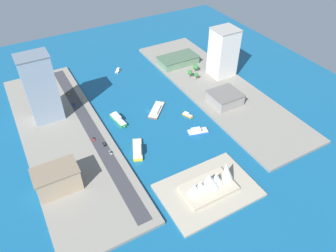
# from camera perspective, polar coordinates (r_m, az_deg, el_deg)

# --- Properties ---
(ground_plane) EXTENTS (440.00, 440.00, 0.00)m
(ground_plane) POSITION_cam_1_polar(r_m,az_deg,el_deg) (315.13, -3.58, 2.77)
(ground_plane) COLOR #145684
(quay_west) EXTENTS (70.00, 240.00, 2.59)m
(quay_west) POSITION_cam_1_polar(r_m,az_deg,el_deg) (350.49, 8.57, 6.87)
(quay_west) COLOR gray
(quay_west) RESTS_ON ground_plane
(quay_east) EXTENTS (70.00, 240.00, 2.59)m
(quay_east) POSITION_cam_1_polar(r_m,az_deg,el_deg) (297.02, -17.88, -1.83)
(quay_east) COLOR gray
(quay_east) RESTS_ON ground_plane
(peninsula_point) EXTENTS (70.68, 49.57, 2.00)m
(peninsula_point) POSITION_cam_1_polar(r_m,az_deg,el_deg) (243.74, 7.17, -11.30)
(peninsula_point) COLOR #A89E89
(peninsula_point) RESTS_ON ground_plane
(road_strip) EXTENTS (10.94, 228.00, 0.15)m
(road_strip) POSITION_cam_1_polar(r_m,az_deg,el_deg) (298.90, -13.72, -0.22)
(road_strip) COLOR #38383D
(road_strip) RESTS_ON quay_east
(ferry_yellow_fast) EXTENTS (16.79, 26.86, 8.19)m
(ferry_yellow_fast) POSITION_cam_1_polar(r_m,az_deg,el_deg) (269.70, -5.47, -4.20)
(ferry_yellow_fast) COLOR yellow
(ferry_yellow_fast) RESTS_ON ground_plane
(catamaran_blue) EXTENTS (20.19, 12.31, 4.44)m
(catamaran_blue) POSITION_cam_1_polar(r_m,az_deg,el_deg) (289.24, 5.23, -0.91)
(catamaran_blue) COLOR blue
(catamaran_blue) RESTS_ON ground_plane
(barge_flat_brown) EXTENTS (26.36, 26.74, 3.47)m
(barge_flat_brown) POSITION_cam_1_polar(r_m,az_deg,el_deg) (313.70, -2.10, 2.93)
(barge_flat_brown) COLOR brown
(barge_flat_brown) RESTS_ON ground_plane
(ferry_green_doubledeck) EXTENTS (9.10, 25.43, 6.90)m
(ferry_green_doubledeck) POSITION_cam_1_polar(r_m,az_deg,el_deg) (303.46, -8.92, 1.20)
(ferry_green_doubledeck) COLOR #2D8C4C
(ferry_green_doubledeck) RESTS_ON ground_plane
(yacht_sleek_gray) EXTENTS (9.50, 9.49, 3.65)m
(yacht_sleek_gray) POSITION_cam_1_polar(r_m,az_deg,el_deg) (381.37, -8.93, 9.76)
(yacht_sleek_gray) COLOR #999EA3
(yacht_sleek_gray) RESTS_ON ground_plane
(water_taxi_orange) EXTENTS (7.29, 11.68, 3.50)m
(water_taxi_orange) POSITION_cam_1_polar(r_m,az_deg,el_deg) (307.61, 3.48, 2.02)
(water_taxi_orange) COLOR orange
(water_taxi_orange) RESTS_ON ground_plane
(terminal_long_green) EXTENTS (46.24, 25.41, 9.06)m
(terminal_long_green) POSITION_cam_1_polar(r_m,az_deg,el_deg) (386.92, 1.80, 11.70)
(terminal_long_green) COLOR slate
(terminal_long_green) RESTS_ON quay_west
(hotel_broad_white) EXTENTS (26.09, 24.37, 52.81)m
(hotel_broad_white) POSITION_cam_1_polar(r_m,az_deg,el_deg) (360.98, 9.83, 12.85)
(hotel_broad_white) COLOR silver
(hotel_broad_white) RESTS_ON quay_west
(tower_tall_glass) EXTENTS (27.18, 20.90, 64.40)m
(tower_tall_glass) POSITION_cam_1_polar(r_m,az_deg,el_deg) (304.71, -21.77, 6.25)
(tower_tall_glass) COLOR #8C9EB2
(tower_tall_glass) RESTS_ON quay_east
(carpark_squat_concrete) EXTENTS (29.43, 27.37, 11.42)m
(carpark_squat_concrete) POSITION_cam_1_polar(r_m,az_deg,el_deg) (322.56, 10.13, 4.97)
(carpark_squat_concrete) COLOR gray
(carpark_squat_concrete) RESTS_ON quay_west
(apartment_midrise_tan) EXTENTS (32.05, 20.85, 18.77)m
(apartment_midrise_tan) POSITION_cam_1_polar(r_m,az_deg,el_deg) (247.64, -19.16, -8.94)
(apartment_midrise_tan) COLOR tan
(apartment_midrise_tan) RESTS_ON quay_east
(hatchback_blue) EXTENTS (2.07, 4.70, 1.60)m
(hatchback_blue) POSITION_cam_1_polar(r_m,az_deg,el_deg) (330.56, -16.43, 3.76)
(hatchback_blue) COLOR black
(hatchback_blue) RESTS_ON road_strip
(suv_black) EXTENTS (2.16, 5.17, 1.54)m
(suv_black) POSITION_cam_1_polar(r_m,az_deg,el_deg) (277.75, -11.30, -3.19)
(suv_black) COLOR black
(suv_black) RESTS_ON road_strip
(van_white) EXTENTS (2.01, 4.22, 1.43)m
(van_white) POSITION_cam_1_polar(r_m,az_deg,el_deg) (269.33, -10.21, -4.68)
(van_white) COLOR black
(van_white) RESTS_ON road_strip
(taxi_yellow_cab) EXTENTS (2.15, 4.32, 1.60)m
(taxi_yellow_cab) POSITION_cam_1_polar(r_m,az_deg,el_deg) (348.34, -17.39, 5.56)
(taxi_yellow_cab) COLOR black
(taxi_yellow_cab) RESTS_ON road_strip
(pickup_red) EXTENTS (2.06, 5.03, 1.38)m
(pickup_red) POSITION_cam_1_polar(r_m,az_deg,el_deg) (285.01, -13.22, -2.23)
(pickup_red) COLOR black
(pickup_red) RESTS_ON road_strip
(traffic_light_waterfront) EXTENTS (0.36, 0.36, 6.50)m
(traffic_light_waterfront) POSITION_cam_1_polar(r_m,az_deg,el_deg) (328.80, -15.00, 4.59)
(traffic_light_waterfront) COLOR black
(traffic_light_waterfront) RESTS_ON quay_east
(opera_landmark) EXTENTS (40.90, 24.08, 21.84)m
(opera_landmark) POSITION_cam_1_polar(r_m,az_deg,el_deg) (237.73, 7.44, -10.02)
(opera_landmark) COLOR #BCAD93
(opera_landmark) RESTS_ON peninsula_point
(park_tree_cluster) EXTENTS (18.65, 21.01, 9.23)m
(park_tree_cluster) POSITION_cam_1_polar(r_m,az_deg,el_deg) (364.03, 4.67, 9.89)
(park_tree_cluster) COLOR brown
(park_tree_cluster) RESTS_ON quay_west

